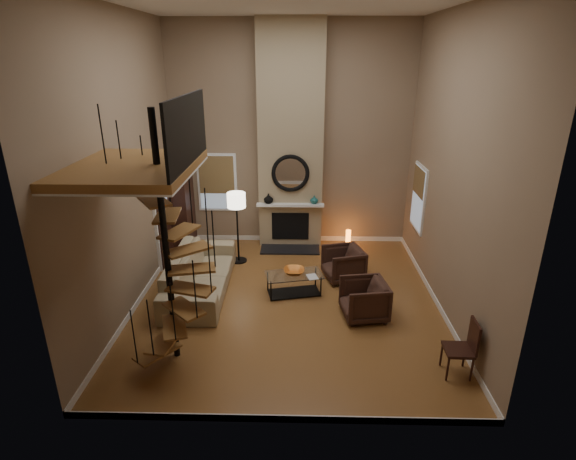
{
  "coord_description": "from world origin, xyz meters",
  "views": [
    {
      "loc": [
        0.2,
        -8.02,
        4.68
      ],
      "look_at": [
        0.0,
        0.4,
        1.4
      ],
      "focal_mm": 28.14,
      "sensor_mm": 36.0,
      "label": 1
    }
  ],
  "objects_px": {
    "hutch": "(183,212)",
    "coffee_table": "(294,281)",
    "sofa": "(200,273)",
    "floor_lamp": "(237,206)",
    "armchair_far": "(368,299)",
    "accent_lamp": "(348,238)",
    "armchair_near": "(346,264)",
    "side_chair": "(465,345)"
  },
  "relations": [
    {
      "from": "coffee_table",
      "to": "side_chair",
      "type": "xyz_separation_m",
      "value": [
        2.64,
        -2.49,
        0.24
      ]
    },
    {
      "from": "sofa",
      "to": "floor_lamp",
      "type": "distance_m",
      "value": 1.88
    },
    {
      "from": "hutch",
      "to": "coffee_table",
      "type": "xyz_separation_m",
      "value": [
        2.87,
        -2.46,
        -0.67
      ]
    },
    {
      "from": "sofa",
      "to": "coffee_table",
      "type": "relative_size",
      "value": 2.29
    },
    {
      "from": "accent_lamp",
      "to": "coffee_table",
      "type": "bearing_deg",
      "value": -119.03
    },
    {
      "from": "sofa",
      "to": "floor_lamp",
      "type": "bearing_deg",
      "value": -24.17
    },
    {
      "from": "floor_lamp",
      "to": "side_chair",
      "type": "distance_m",
      "value": 5.76
    },
    {
      "from": "armchair_far",
      "to": "coffee_table",
      "type": "distance_m",
      "value": 1.63
    },
    {
      "from": "hutch",
      "to": "floor_lamp",
      "type": "distance_m",
      "value": 1.81
    },
    {
      "from": "side_chair",
      "to": "sofa",
      "type": "bearing_deg",
      "value": 150.65
    },
    {
      "from": "hutch",
      "to": "coffee_table",
      "type": "distance_m",
      "value": 3.84
    },
    {
      "from": "armchair_far",
      "to": "hutch",
      "type": "bearing_deg",
      "value": -136.08
    },
    {
      "from": "coffee_table",
      "to": "side_chair",
      "type": "height_order",
      "value": "side_chair"
    },
    {
      "from": "hutch",
      "to": "coffee_table",
      "type": "height_order",
      "value": "hutch"
    },
    {
      "from": "floor_lamp",
      "to": "coffee_table",
      "type": "bearing_deg",
      "value": -49.13
    },
    {
      "from": "floor_lamp",
      "to": "side_chair",
      "type": "relative_size",
      "value": 1.88
    },
    {
      "from": "armchair_near",
      "to": "side_chair",
      "type": "height_order",
      "value": "side_chair"
    },
    {
      "from": "sofa",
      "to": "coffee_table",
      "type": "distance_m",
      "value": 2.0
    },
    {
      "from": "armchair_far",
      "to": "sofa",
      "type": "bearing_deg",
      "value": -114.06
    },
    {
      "from": "armchair_near",
      "to": "floor_lamp",
      "type": "relative_size",
      "value": 0.47
    },
    {
      "from": "hutch",
      "to": "armchair_far",
      "type": "relative_size",
      "value": 2.45
    },
    {
      "from": "armchair_near",
      "to": "accent_lamp",
      "type": "bearing_deg",
      "value": 157.59
    },
    {
      "from": "floor_lamp",
      "to": "accent_lamp",
      "type": "distance_m",
      "value": 3.1
    },
    {
      "from": "coffee_table",
      "to": "floor_lamp",
      "type": "relative_size",
      "value": 0.72
    },
    {
      "from": "hutch",
      "to": "armchair_far",
      "type": "height_order",
      "value": "hutch"
    },
    {
      "from": "sofa",
      "to": "armchair_far",
      "type": "distance_m",
      "value": 3.53
    },
    {
      "from": "accent_lamp",
      "to": "armchair_near",
      "type": "bearing_deg",
      "value": -97.06
    },
    {
      "from": "side_chair",
      "to": "armchair_near",
      "type": "bearing_deg",
      "value": 114.7
    },
    {
      "from": "sofa",
      "to": "accent_lamp",
      "type": "height_order",
      "value": "sofa"
    },
    {
      "from": "coffee_table",
      "to": "accent_lamp",
      "type": "distance_m",
      "value": 2.82
    },
    {
      "from": "armchair_far",
      "to": "floor_lamp",
      "type": "distance_m",
      "value": 3.81
    },
    {
      "from": "sofa",
      "to": "coffee_table",
      "type": "xyz_separation_m",
      "value": [
        1.99,
        -0.12,
        -0.11
      ]
    },
    {
      "from": "armchair_far",
      "to": "coffee_table",
      "type": "xyz_separation_m",
      "value": [
        -1.41,
        0.82,
        -0.07
      ]
    },
    {
      "from": "accent_lamp",
      "to": "side_chair",
      "type": "bearing_deg",
      "value": -75.6
    },
    {
      "from": "accent_lamp",
      "to": "floor_lamp",
      "type": "bearing_deg",
      "value": -161.72
    },
    {
      "from": "sofa",
      "to": "accent_lamp",
      "type": "xyz_separation_m",
      "value": [
        3.36,
        2.35,
        -0.15
      ]
    },
    {
      "from": "hutch",
      "to": "armchair_near",
      "type": "bearing_deg",
      "value": -23.09
    },
    {
      "from": "armchair_near",
      "to": "armchair_far",
      "type": "xyz_separation_m",
      "value": [
        0.25,
        -1.57,
        0.0
      ]
    },
    {
      "from": "hutch",
      "to": "side_chair",
      "type": "height_order",
      "value": "hutch"
    },
    {
      "from": "armchair_far",
      "to": "floor_lamp",
      "type": "height_order",
      "value": "floor_lamp"
    },
    {
      "from": "accent_lamp",
      "to": "armchair_far",
      "type": "bearing_deg",
      "value": -89.29
    },
    {
      "from": "armchair_near",
      "to": "accent_lamp",
      "type": "xyz_separation_m",
      "value": [
        0.21,
        1.72,
        -0.1
      ]
    }
  ]
}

